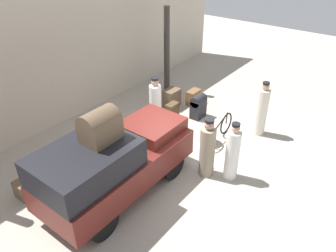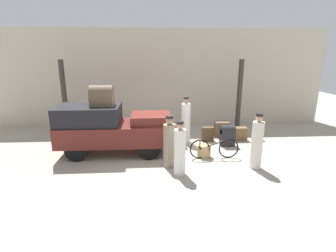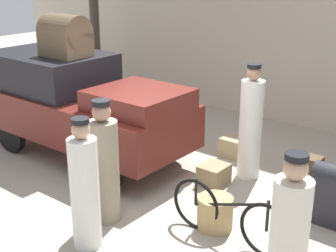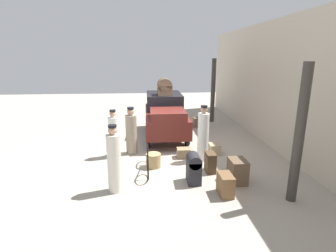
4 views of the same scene
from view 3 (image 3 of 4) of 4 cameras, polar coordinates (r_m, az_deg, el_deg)
The scene contains 16 objects.
ground_plane at distance 7.05m, azimuth -2.30°, elevation -7.38°, with size 30.00×30.00×0.00m, color #A89E8E.
station_building_facade at distance 9.78m, azimuth 13.79°, elevation 13.43°, with size 16.00×0.15×4.50m.
canopy_pillar_left at distance 11.26m, azimuth -8.86°, elevation 10.98°, with size 0.22×0.22×3.14m.
truck at distance 8.05m, azimuth -10.84°, elevation 2.91°, with size 3.80×1.59×1.69m.
bicycle at distance 5.65m, azimuth 7.47°, elevation -10.85°, with size 1.64×0.04×0.71m.
wicker_basket at distance 5.98m, azimuth 5.76°, elevation -10.46°, with size 0.45×0.45×0.42m.
porter_lifting_near_truck at distance 4.39m, azimuth 14.39°, elevation -14.30°, with size 0.34×0.34×1.70m.
porter_with_bicycle at distance 7.18m, azimuth 10.04°, elevation -0.05°, with size 0.35×0.35×1.78m.
porter_standing_middle at distance 5.45m, azimuth -10.13°, elevation -7.62°, with size 0.34×0.34×1.58m.
conductor_in_dark_uniform at distance 5.96m, azimuth -7.79°, elevation -4.99°, with size 0.38×0.38×1.61m.
trunk_wicker_pale at distance 7.06m, azimuth 16.26°, elevation -5.59°, with size 0.46×0.26×0.57m.
trunk_umber_medium at distance 8.08m, azimuth 8.22°, elevation -2.66°, with size 0.47×0.36×0.34m.
suitcase_black_upright at distance 7.09m, azimuth 5.62°, elevation -5.92°, with size 0.36×0.43×0.31m.
trunk_large_brown at distance 10.25m, azimuth -8.54°, elevation 2.43°, with size 0.38×0.41×0.44m.
trunk_barrel_dark at distance 6.31m, azimuth 19.47°, elevation -7.69°, with size 0.52×0.34×0.79m.
trunk_on_truck_roof at distance 8.00m, azimuth -12.44°, elevation 10.56°, with size 0.76×0.58×0.68m.
Camera 3 is at (4.15, -4.73, 3.18)m, focal length 50.00 mm.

